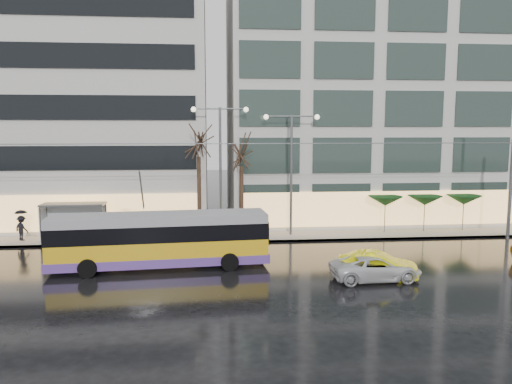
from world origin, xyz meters
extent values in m
plane|color=black|center=(0.00, 0.00, 0.00)|extent=(140.00, 140.00, 0.00)
cube|color=gray|center=(2.00, 14.00, 0.07)|extent=(80.00, 10.00, 0.15)
cube|color=slate|center=(2.00, 9.05, 0.07)|extent=(80.00, 0.10, 0.15)
cube|color=beige|center=(19.00, 19.00, 12.65)|extent=(32.00, 14.00, 25.00)
cube|color=gold|center=(-1.53, 3.39, 1.03)|extent=(11.89, 3.35, 1.47)
cube|color=#5A388C|center=(-1.53, 3.39, 0.54)|extent=(11.93, 3.39, 0.49)
cube|color=black|center=(-1.53, 3.39, 2.10)|extent=(11.91, 3.37, 0.88)
cube|color=gray|center=(-1.53, 3.39, 2.79)|extent=(11.89, 3.35, 0.49)
cube|color=black|center=(4.35, 3.85, 1.96)|extent=(0.23, 2.25, 1.27)
cube|color=black|center=(-7.41, 2.93, 1.96)|extent=(0.23, 2.25, 1.27)
cylinder|color=black|center=(2.08, 4.90, 0.49)|extent=(1.00, 0.42, 0.98)
cylinder|color=black|center=(2.27, 2.46, 0.49)|extent=(1.00, 0.42, 0.98)
cylinder|color=black|center=(-5.33, 4.32, 0.49)|extent=(1.00, 0.42, 0.98)
cylinder|color=black|center=(-5.14, 1.88, 0.49)|extent=(1.00, 0.42, 0.98)
cylinder|color=#595B60|center=(-2.58, 4.24, 4.21)|extent=(0.34, 3.63, 2.57)
cylinder|color=#595B60|center=(-2.62, 4.73, 4.21)|extent=(0.34, 3.63, 2.57)
cylinder|color=#595B60|center=(22.00, 8.50, 3.50)|extent=(0.24, 0.24, 7.00)
cylinder|color=#595B60|center=(1.00, 5.75, 6.80)|extent=(42.00, 0.04, 0.04)
cylinder|color=#595B60|center=(1.00, 6.25, 6.80)|extent=(42.00, 0.04, 0.04)
cube|color=#595B60|center=(-8.00, 10.50, 2.60)|extent=(4.20, 1.60, 0.12)
cube|color=silver|center=(-8.00, 11.20, 1.35)|extent=(4.00, 0.05, 2.20)
cube|color=white|center=(-10.05, 10.50, 1.35)|extent=(0.10, 1.40, 2.20)
cylinder|color=#595B60|center=(-10.00, 9.80, 1.35)|extent=(0.10, 0.10, 2.40)
cylinder|color=#595B60|center=(-10.00, 11.20, 1.35)|extent=(0.10, 0.10, 2.40)
cylinder|color=#595B60|center=(-6.00, 9.80, 1.35)|extent=(0.10, 0.10, 2.40)
cylinder|color=#595B60|center=(-6.00, 11.20, 1.35)|extent=(0.10, 0.10, 2.40)
cylinder|color=#595B60|center=(2.00, 10.80, 4.65)|extent=(0.18, 0.18, 9.00)
cylinder|color=#595B60|center=(1.10, 10.80, 9.05)|extent=(1.80, 0.10, 0.10)
cylinder|color=#595B60|center=(2.90, 10.80, 9.05)|extent=(1.80, 0.10, 0.10)
sphere|color=#FFF2CC|center=(0.20, 10.80, 9.00)|extent=(0.36, 0.36, 0.36)
sphere|color=#FFF2CC|center=(3.80, 10.80, 9.00)|extent=(0.36, 0.36, 0.36)
cylinder|color=#595B60|center=(7.00, 10.80, 4.40)|extent=(0.18, 0.18, 8.50)
cylinder|color=#595B60|center=(6.10, 10.80, 8.55)|extent=(1.80, 0.10, 0.10)
cylinder|color=#595B60|center=(7.90, 10.80, 8.55)|extent=(1.80, 0.10, 0.10)
sphere|color=#FFF2CC|center=(5.20, 10.80, 8.50)|extent=(0.36, 0.36, 0.36)
sphere|color=#FFF2CC|center=(8.80, 10.80, 8.50)|extent=(0.36, 0.36, 0.36)
cylinder|color=black|center=(0.50, 11.00, 2.95)|extent=(0.28, 0.28, 5.60)
cylinder|color=black|center=(3.50, 11.20, 2.60)|extent=(0.28, 0.28, 4.90)
cylinder|color=#595B60|center=(14.00, 11.00, 1.25)|extent=(0.06, 0.06, 2.20)
cone|color=#114016|center=(14.00, 11.00, 2.45)|extent=(2.50, 2.50, 0.70)
cylinder|color=#595B60|center=(17.00, 11.00, 1.25)|extent=(0.06, 0.06, 2.20)
cone|color=#114016|center=(17.00, 11.00, 2.45)|extent=(2.50, 2.50, 0.70)
cylinder|color=#595B60|center=(20.00, 11.00, 1.25)|extent=(0.06, 0.06, 2.20)
cone|color=#114016|center=(20.00, 11.00, 2.45)|extent=(2.50, 2.50, 0.70)
imported|color=#EEEC0C|center=(9.84, 0.48, 0.67)|extent=(4.30, 2.75, 1.34)
imported|color=silver|center=(9.62, 0.09, 0.64)|extent=(4.68, 2.28, 1.28)
imported|color=black|center=(-4.44, 9.99, 0.97)|extent=(0.61, 0.41, 1.64)
imported|color=#F9537E|center=(-4.44, 9.99, 1.90)|extent=(0.98, 1.00, 0.88)
imported|color=black|center=(-4.42, 11.01, 0.92)|extent=(0.88, 0.76, 1.53)
imported|color=black|center=(-11.51, 10.62, 0.99)|extent=(1.26, 1.10, 1.69)
imported|color=black|center=(-11.51, 10.62, 1.90)|extent=(1.12, 1.12, 0.72)
camera|label=1|loc=(1.23, -23.96, 7.68)|focal=35.00mm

